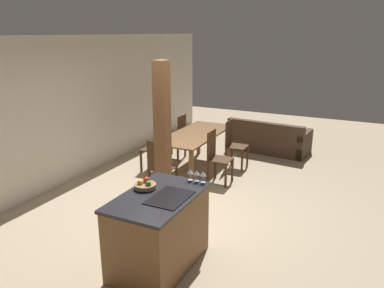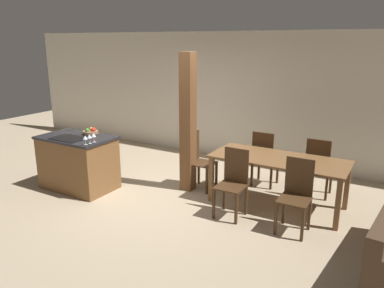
{
  "view_description": "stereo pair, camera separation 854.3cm",
  "coord_description": "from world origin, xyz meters",
  "px_view_note": "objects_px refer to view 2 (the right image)",
  "views": [
    {
      "loc": [
        -4.8,
        -2.44,
        2.76
      ],
      "look_at": [
        0.6,
        0.2,
        0.95
      ],
      "focal_mm": 35.0,
      "sensor_mm": 36.0,
      "label": 1
    },
    {
      "loc": [
        3.45,
        -4.65,
        2.51
      ],
      "look_at": [
        0.6,
        0.2,
        0.95
      ],
      "focal_mm": 35.0,
      "sensor_mm": 36.0,
      "label": 2
    }
  ],
  "objects_px": {
    "fruit_bowl": "(91,132)",
    "dining_chair_far_left": "(264,158)",
    "kitchen_island": "(78,162)",
    "wine_glass_near": "(85,138)",
    "wine_glass_middle": "(89,137)",
    "dining_chair_near_right": "(296,194)",
    "dining_chair_head_end": "(199,159)",
    "dining_chair_far_right": "(318,167)",
    "dining_chair_near_left": "(233,182)",
    "timber_post": "(188,124)",
    "wine_glass_far": "(94,135)",
    "dining_table": "(279,164)"
  },
  "relations": [
    {
      "from": "fruit_bowl",
      "to": "dining_chair_far_left",
      "type": "relative_size",
      "value": 0.27
    },
    {
      "from": "kitchen_island",
      "to": "wine_glass_near",
      "type": "relative_size",
      "value": 8.63
    },
    {
      "from": "wine_glass_middle",
      "to": "dining_chair_near_right",
      "type": "relative_size",
      "value": 0.15
    },
    {
      "from": "dining_chair_head_end",
      "to": "dining_chair_far_right",
      "type": "bearing_deg",
      "value": -70.44
    },
    {
      "from": "wine_glass_middle",
      "to": "dining_chair_far_right",
      "type": "relative_size",
      "value": 0.15
    },
    {
      "from": "kitchen_island",
      "to": "dining_chair_near_left",
      "type": "xyz_separation_m",
      "value": [
        2.76,
        0.39,
        0.05
      ]
    },
    {
      "from": "dining_chair_near_left",
      "to": "timber_post",
      "type": "xyz_separation_m",
      "value": [
        -1.08,
        0.53,
        0.65
      ]
    },
    {
      "from": "dining_chair_near_left",
      "to": "dining_chair_head_end",
      "type": "relative_size",
      "value": 1.0
    },
    {
      "from": "kitchen_island",
      "to": "dining_chair_far_left",
      "type": "height_order",
      "value": "dining_chair_far_left"
    },
    {
      "from": "wine_glass_far",
      "to": "wine_glass_near",
      "type": "bearing_deg",
      "value": -90.0
    },
    {
      "from": "kitchen_island",
      "to": "dining_chair_head_end",
      "type": "xyz_separation_m",
      "value": [
        1.81,
        1.05,
        0.05
      ]
    },
    {
      "from": "dining_chair_near_left",
      "to": "dining_chair_near_right",
      "type": "xyz_separation_m",
      "value": [
        0.93,
        0.0,
        0.0
      ]
    },
    {
      "from": "wine_glass_far",
      "to": "timber_post",
      "type": "xyz_separation_m",
      "value": [
        1.12,
        1.06,
        0.12
      ]
    },
    {
      "from": "fruit_bowl",
      "to": "wine_glass_near",
      "type": "xyz_separation_m",
      "value": [
        0.46,
        -0.56,
        0.08
      ]
    },
    {
      "from": "dining_chair_far_right",
      "to": "wine_glass_middle",
      "type": "bearing_deg",
      "value": 32.01
    },
    {
      "from": "wine_glass_near",
      "to": "wine_glass_far",
      "type": "height_order",
      "value": "same"
    },
    {
      "from": "fruit_bowl",
      "to": "dining_chair_far_right",
      "type": "height_order",
      "value": "fruit_bowl"
    },
    {
      "from": "kitchen_island",
      "to": "dining_chair_far_right",
      "type": "xyz_separation_m",
      "value": [
        3.68,
        1.72,
        0.05
      ]
    },
    {
      "from": "wine_glass_middle",
      "to": "dining_chair_near_right",
      "type": "height_order",
      "value": "wine_glass_middle"
    },
    {
      "from": "wine_glass_far",
      "to": "wine_glass_middle",
      "type": "bearing_deg",
      "value": -90.0
    },
    {
      "from": "kitchen_island",
      "to": "dining_chair_near_right",
      "type": "relative_size",
      "value": 1.28
    },
    {
      "from": "wine_glass_near",
      "to": "dining_chair_near_left",
      "type": "distance_m",
      "value": 2.37
    },
    {
      "from": "dining_chair_near_left",
      "to": "dining_chair_head_end",
      "type": "distance_m",
      "value": 1.15
    },
    {
      "from": "wine_glass_far",
      "to": "dining_chair_far_left",
      "type": "relative_size",
      "value": 0.15
    },
    {
      "from": "wine_glass_far",
      "to": "dining_chair_near_left",
      "type": "xyz_separation_m",
      "value": [
        2.2,
        0.53,
        -0.53
      ]
    },
    {
      "from": "wine_glass_far",
      "to": "dining_chair_near_left",
      "type": "relative_size",
      "value": 0.15
    },
    {
      "from": "wine_glass_far",
      "to": "dining_chair_near_right",
      "type": "bearing_deg",
      "value": 9.68
    },
    {
      "from": "fruit_bowl",
      "to": "dining_chair_far_right",
      "type": "bearing_deg",
      "value": 22.43
    },
    {
      "from": "dining_chair_far_right",
      "to": "timber_post",
      "type": "height_order",
      "value": "timber_post"
    },
    {
      "from": "dining_chair_near_right",
      "to": "wine_glass_middle",
      "type": "bearing_deg",
      "value": -168.73
    },
    {
      "from": "kitchen_island",
      "to": "dining_chair_far_right",
      "type": "bearing_deg",
      "value": 24.99
    },
    {
      "from": "dining_table",
      "to": "dining_chair_near_left",
      "type": "height_order",
      "value": "dining_chair_near_left"
    },
    {
      "from": "fruit_bowl",
      "to": "dining_chair_near_left",
      "type": "bearing_deg",
      "value": 3.19
    },
    {
      "from": "wine_glass_near",
      "to": "dining_chair_near_left",
      "type": "relative_size",
      "value": 0.15
    },
    {
      "from": "dining_chair_near_left",
      "to": "dining_chair_far_left",
      "type": "relative_size",
      "value": 1.0
    },
    {
      "from": "wine_glass_middle",
      "to": "timber_post",
      "type": "relative_size",
      "value": 0.06
    },
    {
      "from": "timber_post",
      "to": "dining_chair_far_right",
      "type": "bearing_deg",
      "value": 21.8
    },
    {
      "from": "kitchen_island",
      "to": "dining_chair_head_end",
      "type": "distance_m",
      "value": 2.1
    },
    {
      "from": "dining_chair_near_right",
      "to": "dining_chair_head_end",
      "type": "relative_size",
      "value": 1.0
    },
    {
      "from": "wine_glass_near",
      "to": "wine_glass_middle",
      "type": "bearing_deg",
      "value": 90.0
    },
    {
      "from": "wine_glass_far",
      "to": "dining_table",
      "type": "bearing_deg",
      "value": 24.23
    },
    {
      "from": "wine_glass_near",
      "to": "dining_table",
      "type": "bearing_deg",
      "value": 27.37
    },
    {
      "from": "dining_table",
      "to": "dining_chair_near_left",
      "type": "xyz_separation_m",
      "value": [
        -0.46,
        -0.66,
        -0.16
      ]
    },
    {
      "from": "wine_glass_middle",
      "to": "kitchen_island",
      "type": "bearing_deg",
      "value": 157.34
    },
    {
      "from": "wine_glass_far",
      "to": "dining_chair_head_end",
      "type": "relative_size",
      "value": 0.15
    },
    {
      "from": "wine_glass_middle",
      "to": "timber_post",
      "type": "xyz_separation_m",
      "value": [
        1.12,
        1.15,
        0.12
      ]
    },
    {
      "from": "dining_chair_far_left",
      "to": "timber_post",
      "type": "bearing_deg",
      "value": 36.61
    },
    {
      "from": "fruit_bowl",
      "to": "dining_chair_far_left",
      "type": "height_order",
      "value": "fruit_bowl"
    },
    {
      "from": "fruit_bowl",
      "to": "dining_chair_far_right",
      "type": "xyz_separation_m",
      "value": [
        3.58,
        1.48,
        -0.46
      ]
    },
    {
      "from": "wine_glass_far",
      "to": "timber_post",
      "type": "relative_size",
      "value": 0.06
    }
  ]
}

